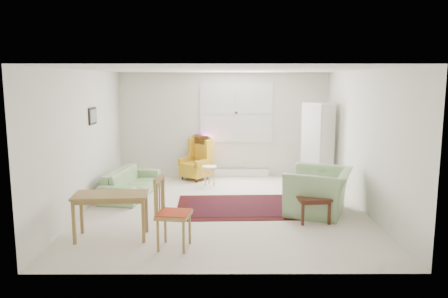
{
  "coord_description": "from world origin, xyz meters",
  "views": [
    {
      "loc": [
        -0.03,
        -7.72,
        2.32
      ],
      "look_at": [
        0.0,
        0.3,
        1.05
      ],
      "focal_mm": 35.0,
      "sensor_mm": 36.0,
      "label": 1
    }
  ],
  "objects_px": {
    "desk": "(111,216)",
    "stool": "(209,175)",
    "cabinet": "(318,144)",
    "desk_chair": "(174,213)",
    "sofa": "(131,177)",
    "wingback_chair": "(195,158)",
    "coffee_table": "(312,208)",
    "armchair": "(319,187)"
  },
  "relations": [
    {
      "from": "sofa",
      "to": "desk_chair",
      "type": "distance_m",
      "value": 3.06
    },
    {
      "from": "coffee_table",
      "to": "desk",
      "type": "height_order",
      "value": "desk"
    },
    {
      "from": "armchair",
      "to": "stool",
      "type": "distance_m",
      "value": 2.87
    },
    {
      "from": "desk",
      "to": "wingback_chair",
      "type": "bearing_deg",
      "value": 75.43
    },
    {
      "from": "sofa",
      "to": "wingback_chair",
      "type": "distance_m",
      "value": 1.89
    },
    {
      "from": "sofa",
      "to": "stool",
      "type": "distance_m",
      "value": 1.79
    },
    {
      "from": "stool",
      "to": "wingback_chair",
      "type": "bearing_deg",
      "value": 121.45
    },
    {
      "from": "sofa",
      "to": "armchair",
      "type": "relative_size",
      "value": 1.53
    },
    {
      "from": "desk",
      "to": "sofa",
      "type": "bearing_deg",
      "value": 95.01
    },
    {
      "from": "wingback_chair",
      "to": "desk_chair",
      "type": "relative_size",
      "value": 1.02
    },
    {
      "from": "cabinet",
      "to": "desk",
      "type": "bearing_deg",
      "value": -161.93
    },
    {
      "from": "cabinet",
      "to": "desk",
      "type": "height_order",
      "value": "cabinet"
    },
    {
      "from": "coffee_table",
      "to": "cabinet",
      "type": "height_order",
      "value": "cabinet"
    },
    {
      "from": "stool",
      "to": "cabinet",
      "type": "relative_size",
      "value": 0.24
    },
    {
      "from": "wingback_chair",
      "to": "stool",
      "type": "height_order",
      "value": "wingback_chair"
    },
    {
      "from": "armchair",
      "to": "desk",
      "type": "distance_m",
      "value": 3.56
    },
    {
      "from": "sofa",
      "to": "wingback_chair",
      "type": "bearing_deg",
      "value": -32.74
    },
    {
      "from": "sofa",
      "to": "desk",
      "type": "xyz_separation_m",
      "value": [
        0.21,
        -2.43,
        -0.03
      ]
    },
    {
      "from": "desk_chair",
      "to": "desk",
      "type": "bearing_deg",
      "value": 76.82
    },
    {
      "from": "sofa",
      "to": "desk_chair",
      "type": "relative_size",
      "value": 1.81
    },
    {
      "from": "armchair",
      "to": "coffee_table",
      "type": "xyz_separation_m",
      "value": [
        -0.2,
        -0.46,
        -0.25
      ]
    },
    {
      "from": "sofa",
      "to": "desk",
      "type": "height_order",
      "value": "sofa"
    },
    {
      "from": "wingback_chair",
      "to": "desk_chair",
      "type": "xyz_separation_m",
      "value": [
        -0.04,
        -4.25,
        -0.01
      ]
    },
    {
      "from": "desk",
      "to": "coffee_table",
      "type": "bearing_deg",
      "value": 14.13
    },
    {
      "from": "sofa",
      "to": "cabinet",
      "type": "relative_size",
      "value": 1.01
    },
    {
      "from": "stool",
      "to": "cabinet",
      "type": "height_order",
      "value": "cabinet"
    },
    {
      "from": "coffee_table",
      "to": "desk",
      "type": "xyz_separation_m",
      "value": [
        -3.13,
        -0.79,
        0.12
      ]
    },
    {
      "from": "wingback_chair",
      "to": "stool",
      "type": "relative_size",
      "value": 2.38
    },
    {
      "from": "desk",
      "to": "stool",
      "type": "bearing_deg",
      "value": 67.81
    },
    {
      "from": "wingback_chair",
      "to": "coffee_table",
      "type": "relative_size",
      "value": 1.98
    },
    {
      "from": "sofa",
      "to": "coffee_table",
      "type": "relative_size",
      "value": 3.5
    },
    {
      "from": "sofa",
      "to": "desk",
      "type": "bearing_deg",
      "value": -167.35
    },
    {
      "from": "wingback_chair",
      "to": "stool",
      "type": "bearing_deg",
      "value": -19.99
    },
    {
      "from": "armchair",
      "to": "stool",
      "type": "bearing_deg",
      "value": -114.39
    },
    {
      "from": "sofa",
      "to": "desk_chair",
      "type": "xyz_separation_m",
      "value": [
        1.18,
        -2.82,
        0.14
      ]
    },
    {
      "from": "stool",
      "to": "cabinet",
      "type": "distance_m",
      "value": 2.52
    },
    {
      "from": "cabinet",
      "to": "desk",
      "type": "xyz_separation_m",
      "value": [
        -3.77,
        -3.43,
        -0.57
      ]
    },
    {
      "from": "cabinet",
      "to": "desk_chair",
      "type": "bearing_deg",
      "value": -150.48
    },
    {
      "from": "wingback_chair",
      "to": "cabinet",
      "type": "bearing_deg",
      "value": 29.58
    },
    {
      "from": "armchair",
      "to": "desk_chair",
      "type": "height_order",
      "value": "desk_chair"
    },
    {
      "from": "desk_chair",
      "to": "cabinet",
      "type": "bearing_deg",
      "value": -27.42
    },
    {
      "from": "cabinet",
      "to": "sofa",
      "type": "bearing_deg",
      "value": 169.83
    }
  ]
}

